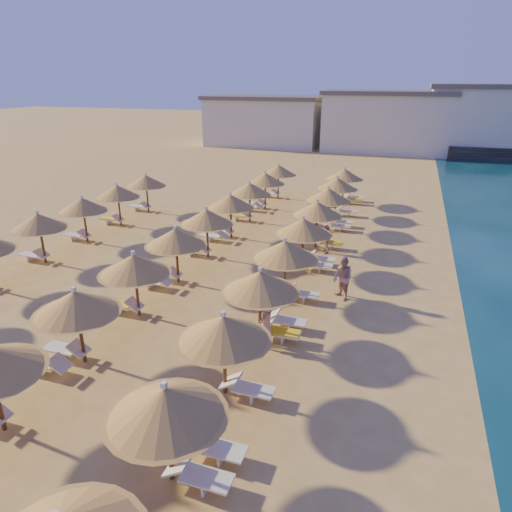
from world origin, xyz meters
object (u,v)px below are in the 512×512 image
(parasol_row_west, at_px, (176,238))
(beachgoer_b, at_px, (343,278))
(beachgoer_a, at_px, (266,325))
(beachgoer_c, at_px, (327,239))
(parasol_row_east, at_px, (285,251))

(parasol_row_west, distance_m, beachgoer_b, 7.49)
(beachgoer_a, height_order, beachgoer_c, beachgoer_a)
(parasol_row_east, height_order, beachgoer_a, parasol_row_east)
(beachgoer_c, bearing_deg, beachgoer_b, -14.95)
(beachgoer_a, bearing_deg, parasol_row_east, -154.90)
(beachgoer_b, bearing_deg, beachgoer_c, 153.14)
(beachgoer_c, xyz_separation_m, beachgoer_b, (1.62, -5.24, 0.19))
(parasol_row_west, bearing_deg, parasol_row_east, 0.00)
(beachgoer_a, relative_size, beachgoer_b, 0.89)
(beachgoer_a, xyz_separation_m, beachgoer_b, (1.93, 4.55, 0.10))
(beachgoer_a, xyz_separation_m, beachgoer_c, (0.30, 9.79, -0.09))
(parasol_row_west, relative_size, beachgoer_b, 18.94)
(parasol_row_east, relative_size, beachgoer_c, 23.67)
(parasol_row_west, bearing_deg, beachgoer_b, 5.36)
(beachgoer_c, height_order, beachgoer_b, beachgoer_b)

